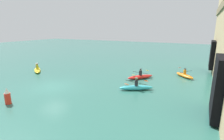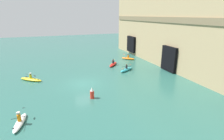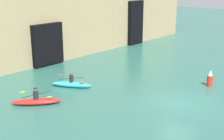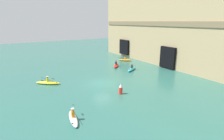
% 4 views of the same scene
% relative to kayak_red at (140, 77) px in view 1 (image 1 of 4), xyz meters
% --- Properties ---
extents(ground_plane, '(120.00, 120.00, 0.00)m').
position_rel_kayak_red_xyz_m(ground_plane, '(6.90, -6.93, -0.25)').
color(ground_plane, '#2D665B').
extents(kayak_red, '(3.03, 2.70, 1.19)m').
position_rel_kayak_red_xyz_m(kayak_red, '(0.00, 0.00, 0.00)').
color(kayak_red, red).
rests_on(kayak_red, ground).
extents(kayak_orange, '(2.51, 2.54, 1.11)m').
position_rel_kayak_red_xyz_m(kayak_orange, '(-3.08, 4.52, -0.01)').
color(kayak_orange, orange).
rests_on(kayak_orange, ground).
extents(kayak_yellow, '(2.84, 3.25, 1.14)m').
position_rel_kayak_red_xyz_m(kayak_yellow, '(3.20, -13.65, -0.02)').
color(kayak_yellow, yellow).
rests_on(kayak_yellow, ground).
extents(kayak_cyan, '(2.26, 3.12, 1.21)m').
position_rel_kayak_red_xyz_m(kayak_cyan, '(3.85, 0.89, 0.01)').
color(kayak_cyan, '#33B2C6').
rests_on(kayak_cyan, ground).
extents(marker_buoy, '(0.45, 0.45, 1.33)m').
position_rel_kayak_red_xyz_m(marker_buoy, '(11.53, -6.91, 0.36)').
color(marker_buoy, red).
rests_on(marker_buoy, ground).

